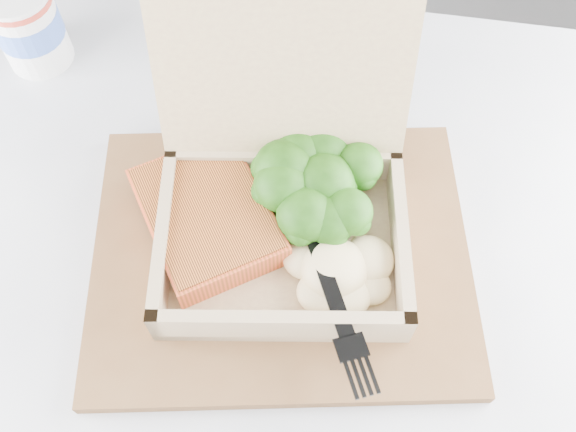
{
  "coord_description": "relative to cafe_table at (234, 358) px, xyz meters",
  "views": [
    {
      "loc": [
        0.15,
        -0.85,
        1.22
      ],
      "look_at": [
        0.18,
        -0.59,
        0.75
      ],
      "focal_mm": 40.0,
      "sensor_mm": 36.0,
      "label": 1
    }
  ],
  "objects": [
    {
      "name": "floor",
      "position": [
        -0.12,
        0.64,
        -0.52
      ],
      "size": [
        4.0,
        4.0,
        0.0
      ],
      "primitive_type": "plane",
      "color": "gray",
      "rests_on": "ground"
    },
    {
      "name": "cafe_table",
      "position": [
        0.0,
        0.0,
        0.0
      ],
      "size": [
        0.92,
        0.92,
        0.71
      ],
      "rotation": [
        0.0,
        0.0,
        -0.3
      ],
      "color": "black",
      "rests_on": "floor"
    },
    {
      "name": "serving_tray",
      "position": [
        0.06,
        0.03,
        0.19
      ],
      "size": [
        0.35,
        0.29,
        0.01
      ],
      "primitive_type": "cube",
      "rotation": [
        0.0,
        0.0,
        -0.11
      ],
      "color": "brown",
      "rests_on": "cafe_table"
    },
    {
      "name": "takeout_container",
      "position": [
        0.06,
        0.06,
        0.24
      ],
      "size": [
        0.23,
        0.24,
        0.19
      ],
      "rotation": [
        0.0,
        0.0,
        -0.15
      ],
      "color": "tan",
      "rests_on": "serving_tray"
    },
    {
      "name": "salmon_fillet",
      "position": [
        -0.0,
        0.06,
        0.22
      ],
      "size": [
        0.13,
        0.15,
        0.03
      ],
      "primitive_type": "cube",
      "rotation": [
        0.0,
        0.0,
        0.3
      ],
      "color": "#DA512A",
      "rests_on": "takeout_container"
    },
    {
      "name": "broccoli_pile",
      "position": [
        0.1,
        0.07,
        0.23
      ],
      "size": [
        0.12,
        0.12,
        0.04
      ],
      "primitive_type": null,
      "color": "#286817",
      "rests_on": "takeout_container"
    },
    {
      "name": "mashed_potatoes",
      "position": [
        0.1,
        -0.01,
        0.22
      ],
      "size": [
        0.09,
        0.08,
        0.03
      ],
      "primitive_type": "ellipsoid",
      "color": "beige",
      "rests_on": "takeout_container"
    },
    {
      "name": "plastic_fork",
      "position": [
        0.08,
        0.01,
        0.23
      ],
      "size": [
        0.04,
        0.17,
        0.01
      ],
      "rotation": [
        0.0,
        0.0,
        3.26
      ],
      "color": "black",
      "rests_on": "mashed_potatoes"
    },
    {
      "name": "paper_cup",
      "position": [
        -0.16,
        0.3,
        0.23
      ],
      "size": [
        0.07,
        0.07,
        0.09
      ],
      "color": "silver",
      "rests_on": "cafe_table"
    },
    {
      "name": "receipt",
      "position": [
        0.11,
        0.19,
        0.18
      ],
      "size": [
        0.14,
        0.14,
        0.0
      ],
      "primitive_type": "cube",
      "rotation": [
        0.0,
        0.0,
        -0.76
      ],
      "color": "silver",
      "rests_on": "cafe_table"
    }
  ]
}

